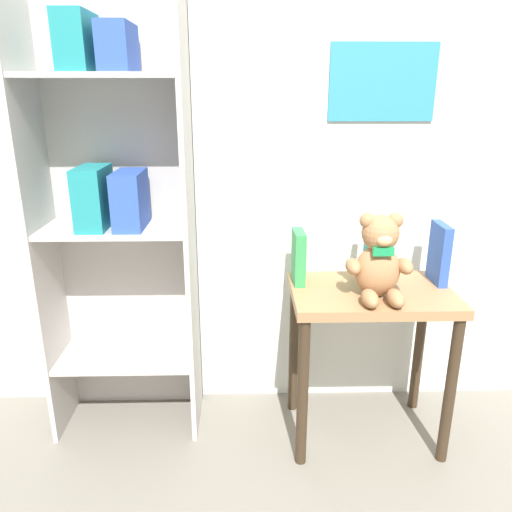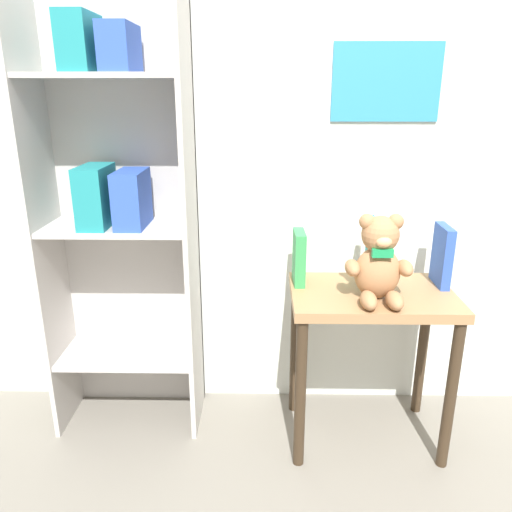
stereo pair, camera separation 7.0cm
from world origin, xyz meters
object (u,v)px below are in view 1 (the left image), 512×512
Objects in this scene: teddy_bear at (379,260)px; book_standing_blue at (439,253)px; display_table at (370,318)px; book_standing_teal at (370,251)px; book_standing_green at (299,257)px; bookshelf_side at (116,202)px.

teddy_bear is 0.30m from book_standing_blue.
book_standing_teal is at bearing 90.00° from display_table.
teddy_bear is 0.13m from book_standing_teal.
book_standing_green is at bearing -179.78° from book_standing_blue.
display_table is 2.75× the size of book_standing_blue.
display_table is 0.36m from book_standing_blue.
teddy_bear is at bearing -12.50° from bookshelf_side.
teddy_bear is 0.30m from book_standing_green.
book_standing_green is (-0.26, 0.08, 0.21)m from display_table.
book_standing_blue is (0.26, 0.14, -0.02)m from teddy_bear.
display_table is 2.05× the size of teddy_bear.
display_table is at bearing -19.40° from book_standing_green.
book_standing_blue is at bearing 16.23° from display_table.
bookshelf_side reaches higher than teddy_bear.
book_standing_blue is (0.26, 0.01, -0.01)m from book_standing_teal.
teddy_bear reaches higher than display_table.
book_standing_green is (-0.26, 0.15, -0.04)m from teddy_bear.
book_standing_green is 0.53m from book_standing_blue.
book_standing_green is at bearing 162.31° from display_table.
book_standing_teal is at bearing -177.25° from book_standing_blue.
teddy_bear is 1.34× the size of book_standing_blue.
book_standing_teal is at bearing -4.48° from bookshelf_side.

